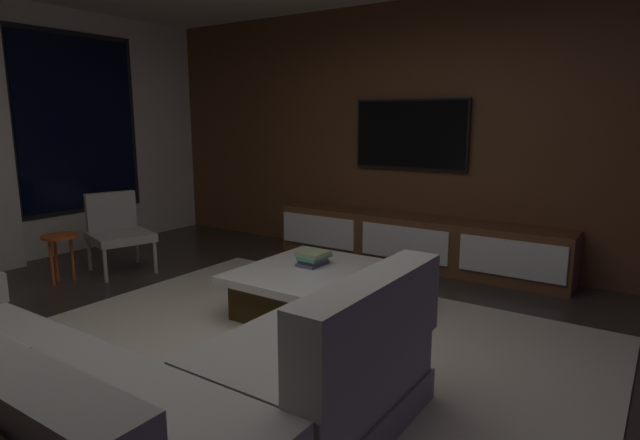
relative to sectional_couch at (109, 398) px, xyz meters
name	(u,v)px	position (x,y,z in m)	size (l,w,h in m)	color
floor	(237,373)	(0.90, 0.08, -0.29)	(9.20, 9.20, 0.00)	#332B26
media_wall	(437,134)	(3.96, 0.08, 1.06)	(0.12, 7.80, 2.70)	brown
area_rug	(285,355)	(1.25, -0.02, -0.28)	(3.20, 3.80, 0.01)	beige
sectional_couch	(109,398)	(0.00, 0.00, 0.00)	(1.98, 2.50, 0.82)	gray
coffee_table	(320,292)	(1.98, 0.20, -0.10)	(1.16, 1.16, 0.36)	#311F0B
book_stack_on_coffee_table	(313,258)	(2.08, 0.33, 0.13)	(0.27, 0.20, 0.11)	#4C4B72
accent_chair_near_window	(117,228)	(1.86, 2.58, 0.14)	(0.68, 0.69, 0.78)	#B2ADA0
side_stool	(60,244)	(1.30, 2.64, 0.08)	(0.32, 0.32, 0.46)	#BF4C1E
media_console	(417,243)	(3.67, 0.13, -0.04)	(0.46, 3.10, 0.52)	brown
mounted_tv	(410,134)	(3.85, 0.33, 1.06)	(0.05, 1.25, 0.72)	black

